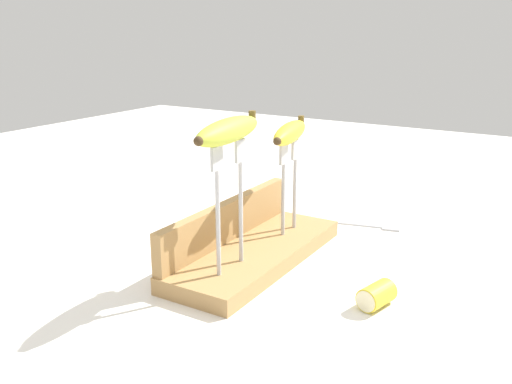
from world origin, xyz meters
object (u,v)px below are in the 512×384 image
object	(u,v)px
banana_raised_right	(290,132)
banana_chunk_far	(376,295)
fork_stand_right	(289,178)
fork_stand_left	(229,196)
fork_fallen_near	(373,226)
wire_coil	(184,255)
banana_raised_left	(229,130)

from	to	relation	value
banana_raised_right	banana_chunk_far	distance (m)	0.34
fork_stand_right	banana_chunk_far	xyz separation A→B (m)	(-0.15, -0.23, -0.11)
fork_stand_left	fork_fallen_near	world-z (taller)	fork_stand_left
banana_chunk_far	wire_coil	xyz separation A→B (m)	(0.00, 0.36, -0.02)
fork_fallen_near	wire_coil	distance (m)	0.41
fork_stand_left	fork_fallen_near	distance (m)	0.42
banana_chunk_far	fork_fallen_near	bearing A→B (deg)	20.65
fork_stand_right	banana_raised_left	bearing A→B (deg)	-180.00
fork_stand_left	banana_raised_right	world-z (taller)	banana_raised_right
banana_raised_left	wire_coil	world-z (taller)	banana_raised_left
fork_stand_left	wire_coil	xyz separation A→B (m)	(0.05, 0.14, -0.15)
fork_stand_left	wire_coil	distance (m)	0.21
fork_stand_right	wire_coil	distance (m)	0.24
banana_raised_right	fork_stand_left	bearing A→B (deg)	180.00
banana_raised_right	fork_fallen_near	xyz separation A→B (m)	(0.18, -0.10, -0.21)
fork_stand_right	fork_fallen_near	world-z (taller)	fork_stand_right
fork_stand_left	banana_raised_right	xyz separation A→B (m)	(0.20, -0.00, 0.07)
fork_stand_left	banana_chunk_far	size ratio (longest dim) A/B	3.17
banana_raised_left	banana_raised_right	xyz separation A→B (m)	(0.20, -0.00, -0.03)
banana_raised_right	fork_fallen_near	size ratio (longest dim) A/B	1.16
fork_stand_left	fork_stand_right	world-z (taller)	fork_stand_left
banana_raised_left	fork_stand_left	bearing A→B (deg)	6.80
fork_stand_right	banana_raised_right	size ratio (longest dim) A/B	0.94
fork_stand_right	fork_stand_left	bearing A→B (deg)	180.00
banana_chunk_far	wire_coil	size ratio (longest dim) A/B	0.60
fork_stand_right	fork_fallen_near	xyz separation A→B (m)	(0.18, -0.10, -0.13)
fork_stand_right	wire_coil	size ratio (longest dim) A/B	1.60
banana_raised_left	wire_coil	bearing A→B (deg)	69.66
banana_raised_left	banana_raised_right	bearing A→B (deg)	-0.00
fork_stand_left	fork_fallen_near	xyz separation A→B (m)	(0.38, -0.10, -0.15)
fork_stand_right	banana_chunk_far	bearing A→B (deg)	-123.41
fork_stand_left	fork_fallen_near	bearing A→B (deg)	-15.43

